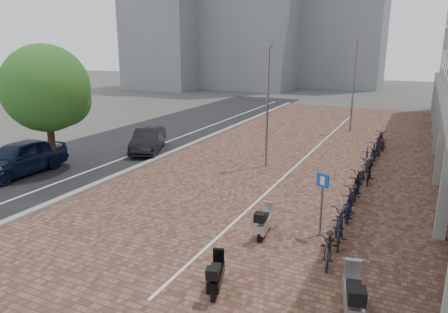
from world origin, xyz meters
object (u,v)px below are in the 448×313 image
scooter_front (264,221)px  car_dark (148,140)px  parking_sign (322,195)px  scooter_back (353,295)px  scooter_mid (216,274)px  car_navy (19,158)px

scooter_front → car_dark: bearing=136.3°
scooter_front → parking_sign: bearing=17.5°
scooter_front → scooter_back: size_ratio=0.86×
scooter_front → scooter_back: bearing=-50.2°
car_dark → parking_sign: bearing=-55.1°
scooter_mid → scooter_back: scooter_back is taller
car_dark → scooter_front: car_dark is taller
parking_sign → scooter_back: bearing=-42.5°
car_navy → scooter_back: car_navy is taller
car_navy → car_dark: car_navy is taller
car_navy → scooter_back: (16.53, -4.49, -0.23)m
parking_sign → car_dark: bearing=174.3°
car_dark → scooter_front: size_ratio=2.80×
scooter_front → scooter_mid: bearing=-96.4°
scooter_mid → scooter_back: (3.37, 0.34, 0.13)m
scooter_mid → scooter_back: size_ratio=0.79×
scooter_mid → parking_sign: (1.70, 4.32, 0.96)m
scooter_front → scooter_mid: 3.57m
scooter_mid → car_dark: bearing=114.2°
car_dark → parking_sign: size_ratio=1.95×
car_navy → scooter_mid: car_navy is taller
car_navy → parking_sign: (14.87, -0.50, 0.60)m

